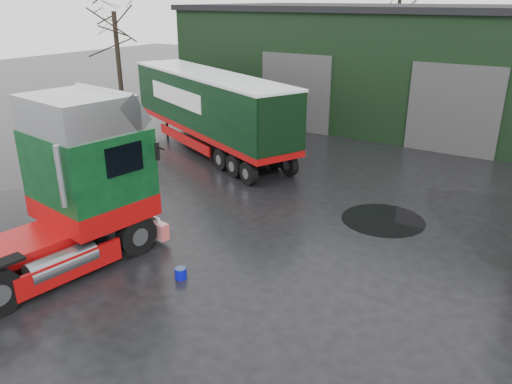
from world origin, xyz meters
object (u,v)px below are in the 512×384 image
warehouse (482,69)px  hero_tractor (17,195)px  tree_left (117,42)px  tree_back_a (397,25)px  trailer_left (209,112)px  wash_bucket (181,273)px

warehouse → hero_tractor: (-6.50, -23.00, -0.93)m
hero_tractor → tree_left: 19.63m
warehouse → tree_left: 20.64m
hero_tractor → tree_back_a: size_ratio=0.76×
warehouse → trailer_left: warehouse is taller
tree_left → tree_back_a: (11.00, 18.00, 0.50)m
hero_tractor → tree_back_a: (-1.50, 33.00, 2.52)m
warehouse → tree_left: size_ratio=3.81×
hero_tractor → trailer_left: 11.87m
trailer_left → tree_left: tree_left is taller
tree_left → wash_bucket: bearing=-39.4°
warehouse → hero_tractor: size_ratio=4.52×
hero_tractor → wash_bucket: size_ratio=23.84×
tree_left → hero_tractor: bearing=-50.2°
warehouse → tree_back_a: 12.90m
warehouse → tree_back_a: bearing=128.7°
warehouse → wash_bucket: (-3.11, -21.05, -3.02)m
trailer_left → wash_bucket: 11.59m
trailer_left → hero_tractor: bearing=-141.1°
tree_left → trailer_left: bearing=-20.3°
wash_bucket → tree_left: tree_left is taller
hero_tractor → trailer_left: hero_tractor is taller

